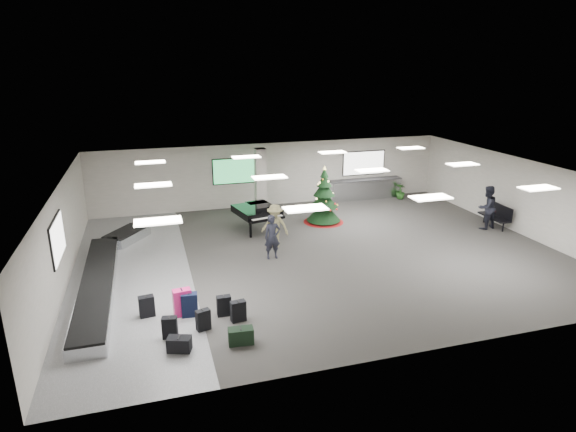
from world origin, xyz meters
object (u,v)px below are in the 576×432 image
object	(u,v)px
christmas_tree	(324,203)
traveler_a	(272,237)
potted_plant_left	(321,198)
service_counter	(365,189)
bench	(497,214)
potted_plant_right	(400,191)
pink_suitcase	(182,302)
grand_piano	(257,211)
traveler_b	(275,226)
baggage_carousel	(105,273)
traveler_bench	(487,207)

from	to	relation	value
christmas_tree	traveler_a	xyz separation A→B (m)	(-3.36, -3.49, -0.06)
traveler_a	potted_plant_left	xyz separation A→B (m)	(4.12, 5.90, -0.41)
christmas_tree	potted_plant_left	xyz separation A→B (m)	(0.76, 2.42, -0.47)
service_counter	bench	size ratio (longest dim) A/B	2.44
potted_plant_left	potted_plant_right	bearing A→B (deg)	1.18
pink_suitcase	bench	xyz separation A→B (m)	(14.12, 4.04, 0.18)
grand_piano	traveler_b	bearing A→B (deg)	-95.82
pink_suitcase	bench	distance (m)	14.69
potted_plant_left	traveler_a	bearing A→B (deg)	-124.89
pink_suitcase	traveler_a	world-z (taller)	traveler_a
baggage_carousel	christmas_tree	bearing A→B (deg)	21.33
christmas_tree	bench	xyz separation A→B (m)	(7.15, -2.84, -0.32)
traveler_b	potted_plant_right	world-z (taller)	traveler_b
service_counter	pink_suitcase	xyz separation A→B (m)	(-10.51, -9.98, -0.14)
grand_piano	traveler_b	xyz separation A→B (m)	(0.23, -2.09, 0.00)
grand_piano	traveler_bench	distance (m)	10.06
bench	potted_plant_left	distance (m)	8.28
service_counter	traveler_b	size ratio (longest dim) A/B	2.33
christmas_tree	baggage_carousel	bearing A→B (deg)	-158.67
christmas_tree	potted_plant_right	world-z (taller)	christmas_tree
traveler_a	potted_plant_right	distance (m)	10.60
potted_plant_right	service_counter	bearing A→B (deg)	162.07
traveler_b	potted_plant_left	xyz separation A→B (m)	(3.71, 4.76, -0.43)
traveler_a	traveler_bench	size ratio (longest dim) A/B	0.87
baggage_carousel	traveler_bench	bearing A→B (deg)	2.64
traveler_bench	potted_plant_left	world-z (taller)	traveler_bench
potted_plant_right	grand_piano	bearing A→B (deg)	-162.04
grand_piano	traveler_bench	size ratio (longest dim) A/B	1.24
pink_suitcase	traveler_b	size ratio (longest dim) A/B	0.48
pink_suitcase	traveler_b	bearing A→B (deg)	41.93
baggage_carousel	christmas_tree	world-z (taller)	christmas_tree
baggage_carousel	traveler_b	distance (m)	6.51
potted_plant_left	bench	bearing A→B (deg)	-39.41
traveler_a	traveler_b	world-z (taller)	traveler_b
service_counter	traveler_a	bearing A→B (deg)	-136.32
traveler_a	potted_plant_left	bearing A→B (deg)	53.52
baggage_carousel	bench	size ratio (longest dim) A/B	5.85
traveler_b	baggage_carousel	bearing A→B (deg)	-133.92
grand_piano	potted_plant_right	world-z (taller)	grand_piano
baggage_carousel	traveler_b	world-z (taller)	traveler_b
service_counter	traveler_bench	distance (m)	6.72
baggage_carousel	traveler_a	size ratio (longest dim) A/B	5.76
grand_piano	traveler_a	size ratio (longest dim) A/B	1.43
traveler_bench	service_counter	bearing A→B (deg)	-73.99
potted_plant_right	traveler_a	bearing A→B (deg)	-145.49
christmas_tree	traveler_bench	xyz separation A→B (m)	(6.53, -2.90, 0.07)
baggage_carousel	bench	world-z (taller)	bench
grand_piano	service_counter	bearing A→B (deg)	14.38
service_counter	christmas_tree	bearing A→B (deg)	-138.78
traveler_bench	potted_plant_right	bearing A→B (deg)	-88.33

